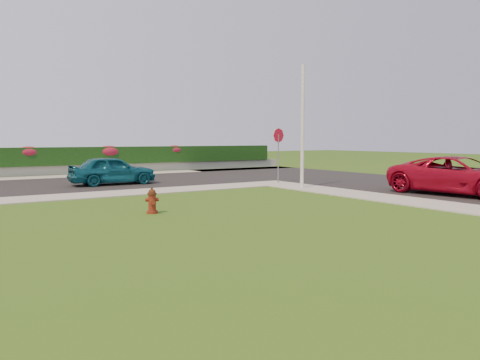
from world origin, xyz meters
TOP-DOWN VIEW (x-y plane):
  - ground at (0.00, 0.00)m, footprint 120.00×120.00m
  - street_right at (12.00, 4.00)m, footprint 8.00×32.00m
  - curb_corner at (7.00, 9.00)m, footprint 2.00×2.00m
  - sidewalk_beyond at (-1.00, 19.00)m, footprint 34.00×2.00m
  - retaining_wall at (-1.00, 20.50)m, footprint 34.00×0.40m
  - hedge at (-1.00, 20.60)m, footprint 32.00×0.90m
  - fire_hydrant at (-1.56, 3.59)m, footprint 0.40×0.38m
  - suv_red at (10.12, 1.11)m, footprint 3.07×5.59m
  - sedan_teal at (0.20, 12.59)m, footprint 4.02×1.71m
  - utility_pole at (6.83, 6.60)m, footprint 0.16×0.16m
  - stop_sign at (7.34, 8.97)m, footprint 0.75×0.12m
  - flower_clump_d at (-2.21, 20.50)m, footprint 1.35×0.87m
  - flower_clump_e at (2.56, 20.50)m, footprint 1.51×0.97m
  - flower_clump_f at (7.20, 20.50)m, footprint 1.26×0.81m

SIDE VIEW (x-z plane):
  - ground at x=0.00m, z-range 0.00..0.00m
  - street_right at x=12.00m, z-range 0.00..0.04m
  - curb_corner at x=7.00m, z-range 0.00..0.04m
  - sidewalk_beyond at x=-1.00m, z-range 0.00..0.04m
  - retaining_wall at x=-1.00m, z-range 0.00..0.60m
  - fire_hydrant at x=-1.56m, z-range -0.02..0.75m
  - sedan_teal at x=0.20m, z-range 0.04..1.40m
  - suv_red at x=10.12m, z-range 0.04..1.52m
  - hedge at x=-1.00m, z-range 0.60..1.70m
  - flower_clump_e at x=2.56m, z-range 1.02..1.78m
  - flower_clump_d at x=-2.21m, z-range 1.09..1.77m
  - flower_clump_f at x=7.20m, z-range 1.14..1.76m
  - stop_sign at x=7.34m, z-range 0.69..3.44m
  - utility_pole at x=6.83m, z-range 0.00..5.44m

